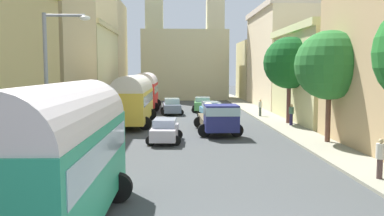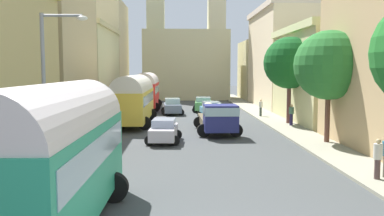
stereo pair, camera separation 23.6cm
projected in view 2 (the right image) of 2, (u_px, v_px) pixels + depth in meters
ground_plane at (191, 120)px, 36.25m from camera, size 154.00×154.00×0.00m
sidewalk_left at (110, 119)px, 36.02m from camera, size 2.50×70.00×0.14m
sidewalk_right at (271, 119)px, 36.47m from camera, size 2.50×70.00×0.14m
building_left_2 at (48, 56)px, 31.21m from camera, size 5.42×10.90×11.08m
building_left_3 at (87, 69)px, 43.53m from camera, size 5.43×13.11×9.20m
building_left_4 at (108, 53)px, 54.82m from camera, size 4.39×9.56×13.49m
building_right_2 at (321, 74)px, 34.76m from camera, size 5.88×12.62×8.19m
building_right_3 at (281, 58)px, 48.41m from camera, size 6.00×14.62×11.82m
building_right_4 at (259, 71)px, 61.43m from camera, size 5.30×9.51×8.73m
distant_church at (186, 59)px, 61.26m from camera, size 12.82×6.85×18.43m
parked_bus_0 at (55, 151)px, 11.03m from camera, size 3.35×8.10×4.14m
parked_bus_1 at (133, 98)px, 32.91m from camera, size 3.45×9.64×4.05m
parked_bus_2 at (147, 89)px, 45.32m from camera, size 3.24×8.37×4.17m
cargo_truck_0 at (218, 117)px, 28.32m from camera, size 3.17×7.08×2.18m
car_0 at (211, 111)px, 36.15m from camera, size 2.39×4.44×1.64m
car_1 at (203, 104)px, 43.24m from camera, size 2.47×3.99×1.56m
car_2 at (164, 130)px, 25.02m from camera, size 2.25×3.81×1.46m
car_3 at (172, 106)px, 40.76m from camera, size 2.40×4.04×1.60m
pedestrian_0 at (291, 114)px, 31.59m from camera, size 0.53×0.53×1.81m
pedestrian_3 at (261, 107)px, 37.83m from camera, size 0.50×0.50×1.72m
pedestrian_4 at (378, 158)px, 16.04m from camera, size 0.38×0.38×1.77m
streetlamp_near at (50, 81)px, 16.26m from camera, size 1.90×0.28×6.75m
roadside_tree_1 at (329, 65)px, 24.00m from camera, size 4.15×4.15×6.85m
roadside_tree_2 at (290, 63)px, 32.56m from camera, size 4.21×4.21×7.16m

